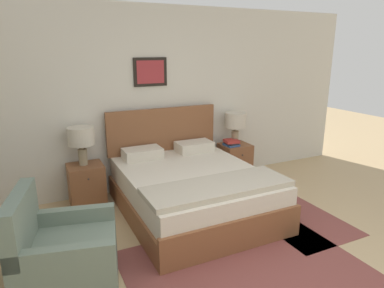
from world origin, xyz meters
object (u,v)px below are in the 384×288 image
armchair (64,257)px  nightstand_by_door (235,161)px  bed (192,189)px  nightstand_near_window (87,185)px  table_lamp_by_door (235,122)px  table_lamp_near_window (81,138)px

armchair → nightstand_by_door: size_ratio=1.72×
bed → armchair: size_ratio=2.15×
bed → nightstand_near_window: bed is taller
nightstand_near_window → table_lamp_by_door: bearing=0.7°
table_lamp_near_window → bed: bearing=-35.3°
bed → table_lamp_by_door: size_ratio=4.06×
bed → table_lamp_near_window: bed is taller
table_lamp_near_window → nightstand_near_window: bearing=-63.8°
bed → nightstand_by_door: bearing=34.7°
armchair → table_lamp_near_window: (0.44, 1.64, 0.61)m
nightstand_near_window → nightstand_by_door: (2.31, 0.00, 0.00)m
bed → armchair: (-1.61, -0.82, -0.01)m
nightstand_by_door → bed: bearing=-145.3°
nightstand_by_door → armchair: bearing=-149.6°
nightstand_by_door → table_lamp_by_door: table_lamp_by_door is taller
table_lamp_near_window → table_lamp_by_door: (2.33, 0.00, 0.00)m
nightstand_near_window → table_lamp_by_door: (2.31, 0.03, 0.63)m
bed → armchair: bearing=-153.0°
bed → table_lamp_by_door: bed is taller
bed → nightstand_near_window: bearing=145.3°
table_lamp_near_window → table_lamp_by_door: same height
armchair → table_lamp_by_door: 3.28m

